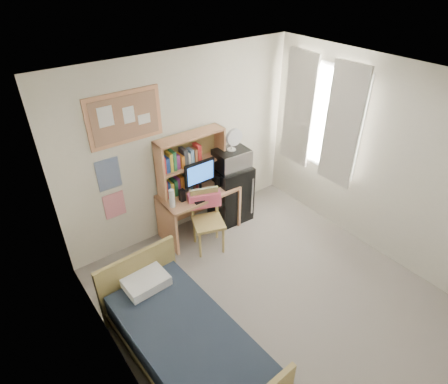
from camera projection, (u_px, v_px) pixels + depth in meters
floor at (282, 307)px, 4.50m from camera, size 3.60×4.20×0.02m
ceiling at (308, 95)px, 3.07m from camera, size 3.60×4.20×0.02m
wall_back at (183, 147)px, 5.19m from camera, size 3.60×0.04×2.60m
wall_left at (127, 307)px, 2.88m from camera, size 0.04×4.20×2.60m
wall_right at (394, 168)px, 4.68m from camera, size 0.04×4.20×2.60m
window_unit at (321, 117)px, 5.30m from camera, size 0.10×1.40×1.70m
curtain_left at (342, 127)px, 5.02m from camera, size 0.04×0.55×1.70m
curtain_right at (299, 109)px, 5.55m from camera, size 0.04×0.55×1.70m
bulletin_board at (125, 118)px, 4.44m from camera, size 0.94×0.03×0.64m
poster_wave at (108, 174)px, 4.65m from camera, size 0.30×0.01×0.42m
poster_japan at (115, 205)px, 4.91m from camera, size 0.28×0.01×0.36m
desk at (199, 211)px, 5.51m from camera, size 1.13×0.57×0.71m
desk_chair at (208, 222)px, 5.15m from camera, size 0.57×0.57×0.90m
mini_fridge at (230, 192)px, 5.77m from camera, size 0.57×0.57×0.91m
bed at (187, 347)px, 3.76m from camera, size 1.01×1.89×0.51m
hutch at (191, 162)px, 5.19m from camera, size 1.01×0.26×0.83m
monitor at (200, 178)px, 5.14m from camera, size 0.47×0.04×0.50m
keyboard at (206, 197)px, 5.18m from camera, size 0.42×0.13×0.02m
speaker_left at (182, 195)px, 5.08m from camera, size 0.07×0.07×0.17m
speaker_right at (218, 182)px, 5.39m from camera, size 0.07×0.07×0.16m
water_bottle at (172, 198)px, 4.94m from camera, size 0.08×0.08×0.26m
hoodie at (204, 200)px, 5.17m from camera, size 0.47×0.28×0.22m
microwave at (231, 159)px, 5.43m from camera, size 0.50×0.39×0.28m
desk_fan at (232, 140)px, 5.27m from camera, size 0.26×0.26×0.31m
pillow at (146, 282)px, 4.07m from camera, size 0.48×0.34×0.11m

